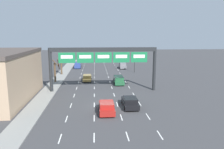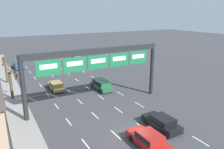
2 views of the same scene
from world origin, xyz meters
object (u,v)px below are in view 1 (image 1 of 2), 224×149
(suv_green, at_px, (119,80))
(tree_bare_second, at_px, (56,70))
(car_red, at_px, (107,107))
(tree_bare_closest, at_px, (61,63))
(car_gold, at_px, (87,77))
(suv_blue, at_px, (78,65))
(car_black, at_px, (130,102))
(sign_gantry, at_px, (103,57))
(suv_grey, at_px, (123,65))
(traffic_light_near_gantry, at_px, (135,60))

(suv_green, height_order, tree_bare_second, tree_bare_second)
(car_red, xyz_separation_m, tree_bare_closest, (-9.69, 27.25, 2.11))
(car_gold, bearing_deg, suv_blue, 100.37)
(car_black, height_order, suv_green, suv_green)
(tree_bare_closest, bearing_deg, sign_gantry, -59.43)
(sign_gantry, bearing_deg, suv_grey, 75.36)
(traffic_light_near_gantry, height_order, tree_bare_closest, tree_bare_closest)
(sign_gantry, height_order, car_gold, sign_gantry)
(car_gold, relative_size, car_red, 0.99)
(tree_bare_closest, distance_m, tree_bare_second, 8.75)
(suv_green, bearing_deg, tree_bare_second, 170.15)
(suv_grey, bearing_deg, tree_bare_closest, -151.95)
(sign_gantry, distance_m, suv_blue, 28.42)
(car_black, relative_size, suv_grey, 1.13)
(car_gold, relative_size, tree_bare_second, 0.91)
(sign_gantry, xyz_separation_m, suv_grey, (6.57, 25.15, -5.05))
(sign_gantry, bearing_deg, car_gold, 109.69)
(suv_green, bearing_deg, suv_grey, 80.49)
(car_black, bearing_deg, car_gold, 110.06)
(car_red, relative_size, suv_green, 0.93)
(tree_bare_second, bearing_deg, sign_gantry, -38.78)
(tree_bare_closest, bearing_deg, traffic_light_near_gantry, 5.93)
(suv_blue, bearing_deg, car_black, -74.74)
(suv_green, relative_size, tree_bare_closest, 0.87)
(suv_green, distance_m, traffic_light_near_gantry, 14.26)
(suv_grey, bearing_deg, suv_green, -99.51)
(car_red, distance_m, tree_bare_second, 20.91)
(car_gold, distance_m, suv_grey, 18.94)
(car_red, bearing_deg, tree_bare_second, 117.35)
(sign_gantry, bearing_deg, car_black, -69.57)
(suv_blue, distance_m, tree_bare_second, 19.78)
(car_gold, bearing_deg, car_red, -80.91)
(sign_gantry, xyz_separation_m, suv_green, (3.27, 5.48, -5.12))
(suv_blue, height_order, suv_green, suv_blue)
(traffic_light_near_gantry, xyz_separation_m, tree_bare_closest, (-18.57, -1.93, -0.36))
(suv_blue, bearing_deg, tree_bare_second, -98.97)
(sign_gantry, bearing_deg, suv_blue, 103.51)
(suv_grey, distance_m, tree_bare_closest, 18.56)
(suv_green, distance_m, tree_bare_closest, 17.14)
(tree_bare_second, bearing_deg, suv_grey, 47.14)
(car_red, bearing_deg, sign_gantry, 89.81)
(sign_gantry, distance_m, suv_grey, 26.48)
(car_gold, distance_m, suv_blue, 18.58)
(sign_gantry, xyz_separation_m, tree_bare_second, (-9.61, 7.72, -3.46))
(car_gold, xyz_separation_m, suv_grey, (9.76, 16.23, 0.24))
(car_black, xyz_separation_m, car_red, (-3.34, -1.92, 0.02))
(car_gold, distance_m, traffic_light_near_gantry, 15.53)
(car_black, distance_m, car_red, 3.85)
(car_red, distance_m, suv_green, 16.60)
(suv_blue, bearing_deg, car_red, -80.29)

